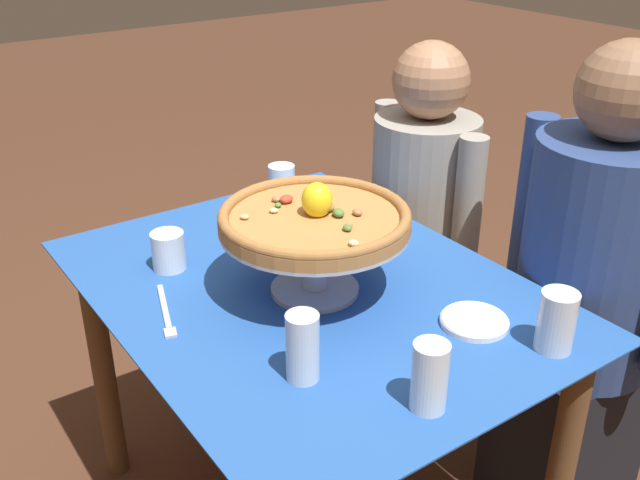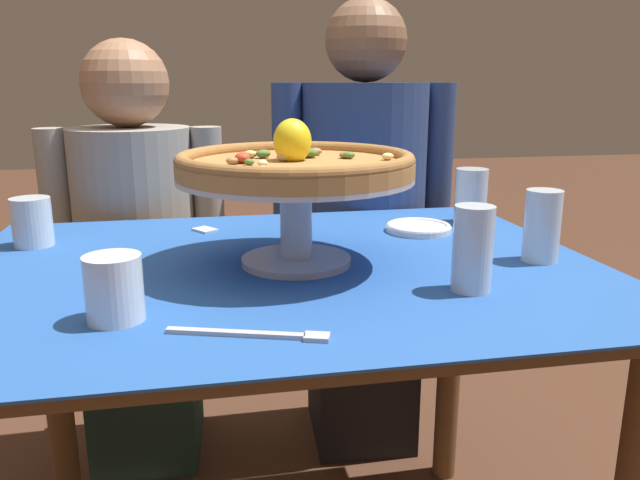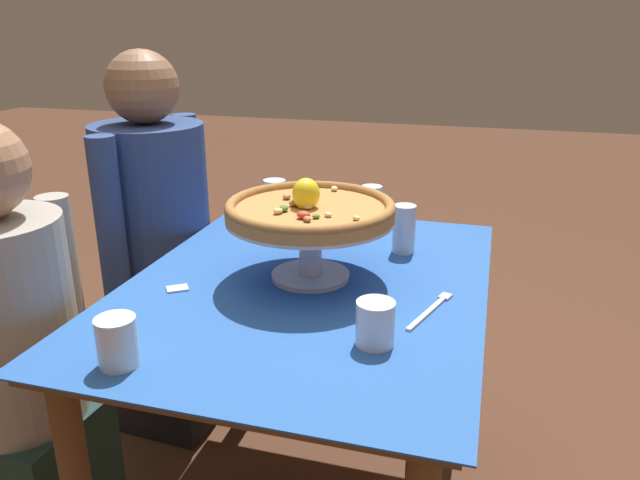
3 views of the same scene
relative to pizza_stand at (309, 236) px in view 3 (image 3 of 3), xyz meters
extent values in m
cylinder|color=brown|center=(0.45, -0.35, -0.49)|extent=(0.06, 0.06, 0.70)
cylinder|color=brown|center=(0.45, 0.34, -0.49)|extent=(0.06, 0.06, 0.70)
cube|color=brown|center=(-0.03, 0.00, -0.13)|extent=(1.08, 0.81, 0.02)
cube|color=#23519E|center=(-0.03, 0.00, -0.11)|extent=(1.12, 0.85, 0.00)
cylinder|color=#B7B7C1|center=(0.00, 0.00, -0.10)|extent=(0.19, 0.19, 0.01)
cylinder|color=#B7B7C1|center=(0.00, 0.00, -0.03)|extent=(0.06, 0.06, 0.14)
cylinder|color=#B7B7C1|center=(0.00, 0.00, 0.04)|extent=(0.41, 0.41, 0.01)
cylinder|color=#AD753D|center=(0.00, 0.00, 0.06)|extent=(0.41, 0.41, 0.03)
torus|color=olive|center=(0.00, 0.00, 0.08)|extent=(0.41, 0.41, 0.02)
ellipsoid|color=#996B42|center=(0.00, 0.03, 0.08)|extent=(0.04, 0.03, 0.02)
ellipsoid|color=tan|center=(-0.07, -0.13, 0.08)|extent=(0.02, 0.02, 0.01)
ellipsoid|color=beige|center=(0.16, -0.02, 0.08)|extent=(0.03, 0.02, 0.01)
ellipsoid|color=tan|center=(-0.07, 0.05, 0.08)|extent=(0.03, 0.03, 0.01)
ellipsoid|color=#4C7533|center=(0.03, 0.03, 0.08)|extent=(0.04, 0.03, 0.02)
ellipsoid|color=tan|center=(-0.02, -0.01, 0.08)|extent=(0.03, 0.03, 0.02)
ellipsoid|color=#996B42|center=(0.05, 0.07, 0.08)|extent=(0.03, 0.02, 0.01)
ellipsoid|color=#4C7533|center=(0.10, 0.01, 0.08)|extent=(0.03, 0.02, 0.01)
ellipsoid|color=beige|center=(-0.06, -0.07, 0.08)|extent=(0.02, 0.02, 0.01)
ellipsoid|color=#996B42|center=(0.09, 0.02, 0.08)|extent=(0.02, 0.02, 0.01)
ellipsoid|color=#4C7533|center=(-0.08, -0.04, 0.08)|extent=(0.02, 0.02, 0.01)
ellipsoid|color=#C63D28|center=(-0.09, -0.02, 0.08)|extent=(0.03, 0.03, 0.02)
ellipsoid|color=#996B42|center=(0.00, 0.00, 0.08)|extent=(0.04, 0.04, 0.02)
ellipsoid|color=#4C7533|center=(-0.05, 0.04, 0.08)|extent=(0.03, 0.03, 0.01)
ellipsoid|color=#996B42|center=(-0.11, -0.03, 0.08)|extent=(0.03, 0.03, 0.01)
ellipsoid|color=yellow|center=(0.00, 0.00, 0.11)|extent=(0.09, 0.09, 0.08)
cylinder|color=silver|center=(0.43, -0.07, -0.04)|extent=(0.06, 0.06, 0.13)
cylinder|color=silver|center=(0.43, -0.07, -0.09)|extent=(0.06, 0.06, 0.05)
cylinder|color=silver|center=(0.24, -0.20, -0.04)|extent=(0.06, 0.06, 0.13)
cylinder|color=silver|center=(0.24, -0.20, -0.06)|extent=(0.05, 0.05, 0.09)
cylinder|color=silver|center=(0.44, 0.25, -0.05)|extent=(0.07, 0.07, 0.12)
cylinder|color=silver|center=(0.44, 0.25, -0.07)|extent=(0.06, 0.06, 0.07)
cylinder|color=white|center=(-0.28, -0.22, -0.06)|extent=(0.08, 0.08, 0.09)
cylinder|color=silver|center=(-0.28, -0.22, -0.08)|extent=(0.07, 0.07, 0.06)
cylinder|color=silver|center=(-0.49, 0.22, -0.06)|extent=(0.08, 0.08, 0.10)
cylinder|color=silver|center=(-0.49, 0.22, -0.09)|extent=(0.07, 0.07, 0.04)
cylinder|color=white|center=(0.30, 0.19, -0.10)|extent=(0.14, 0.14, 0.01)
torus|color=white|center=(0.30, 0.19, -0.10)|extent=(0.14, 0.14, 0.01)
cube|color=#B7B7C1|center=(-0.13, -0.30, -0.11)|extent=(0.18, 0.07, 0.01)
cube|color=#B7B7C1|center=(-0.03, -0.34, -0.11)|extent=(0.04, 0.03, 0.01)
cube|color=silver|center=(-0.16, 0.28, -0.11)|extent=(0.06, 0.06, 0.00)
cylinder|color=gray|center=(-0.34, 0.62, -0.15)|extent=(0.33, 0.33, 0.49)
cylinder|color=gray|center=(-0.14, 0.61, -0.12)|extent=(0.08, 0.08, 0.42)
cube|color=black|center=(0.28, 0.59, -0.60)|extent=(0.30, 0.34, 0.48)
cylinder|color=navy|center=(0.28, 0.59, -0.08)|extent=(0.36, 0.36, 0.56)
sphere|color=brown|center=(0.28, 0.59, 0.31)|extent=(0.22, 0.22, 0.22)
cylinder|color=navy|center=(0.07, 0.61, -0.04)|extent=(0.08, 0.08, 0.48)
cylinder|color=navy|center=(0.49, 0.58, -0.04)|extent=(0.08, 0.08, 0.48)
camera|label=1|loc=(1.14, -0.79, 0.71)|focal=40.93mm
camera|label=2|loc=(-0.16, -1.04, 0.21)|focal=34.68mm
camera|label=3|loc=(-1.33, -0.41, 0.49)|focal=34.27mm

